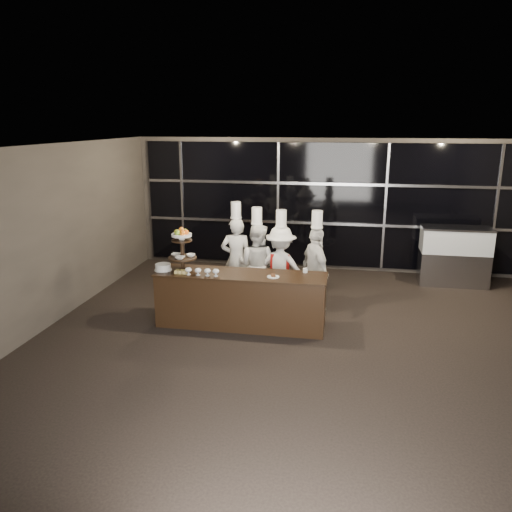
% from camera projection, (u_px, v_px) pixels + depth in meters
% --- Properties ---
extents(room, '(10.00, 10.00, 10.00)m').
position_uv_depth(room, '(316.00, 266.00, 6.60)').
color(room, black).
rests_on(room, ground).
extents(window_wall, '(8.60, 0.10, 2.80)m').
position_uv_depth(window_wall, '(331.00, 206.00, 11.28)').
color(window_wall, black).
rests_on(window_wall, ground).
extents(buffet_counter, '(2.84, 0.74, 0.92)m').
position_uv_depth(buffet_counter, '(241.00, 299.00, 8.36)').
color(buffet_counter, black).
rests_on(buffet_counter, ground).
extents(display_stand, '(0.48, 0.48, 0.74)m').
position_uv_depth(display_stand, '(182.00, 246.00, 8.31)').
color(display_stand, black).
rests_on(display_stand, buffet_counter).
extents(compotes, '(0.57, 0.11, 0.12)m').
position_uv_depth(compotes, '(202.00, 271.00, 8.11)').
color(compotes, silver).
rests_on(compotes, buffet_counter).
extents(layer_cake, '(0.30, 0.30, 0.11)m').
position_uv_depth(layer_cake, '(163.00, 267.00, 8.41)').
color(layer_cake, white).
rests_on(layer_cake, buffet_counter).
extents(pastry_squares, '(0.19, 0.13, 0.05)m').
position_uv_depth(pastry_squares, '(181.00, 272.00, 8.25)').
color(pastry_squares, '#DBC26B').
rests_on(pastry_squares, buffet_counter).
extents(small_plate, '(0.20, 0.20, 0.05)m').
position_uv_depth(small_plate, '(273.00, 276.00, 8.04)').
color(small_plate, white).
rests_on(small_plate, buffet_counter).
extents(chef_cup, '(0.08, 0.08, 0.07)m').
position_uv_depth(chef_cup, '(305.00, 270.00, 8.29)').
color(chef_cup, white).
rests_on(chef_cup, buffet_counter).
extents(display_case, '(1.40, 0.61, 1.24)m').
position_uv_depth(display_case, '(454.00, 253.00, 10.43)').
color(display_case, '#A5A5AA').
rests_on(display_case, ground).
extents(chef_a, '(0.64, 0.47, 1.91)m').
position_uv_depth(chef_a, '(236.00, 258.00, 9.49)').
color(chef_a, silver).
rests_on(chef_a, ground).
extents(chef_b, '(0.88, 0.76, 1.86)m').
position_uv_depth(chef_b, '(257.00, 264.00, 9.22)').
color(chef_b, white).
rests_on(chef_b, ground).
extents(chef_c, '(1.06, 0.70, 1.83)m').
position_uv_depth(chef_c, '(281.00, 267.00, 9.10)').
color(chef_c, silver).
rests_on(chef_c, ground).
extents(chef_d, '(0.78, 0.98, 1.85)m').
position_uv_depth(chef_d, '(316.00, 269.00, 8.93)').
color(chef_d, silver).
rests_on(chef_d, ground).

